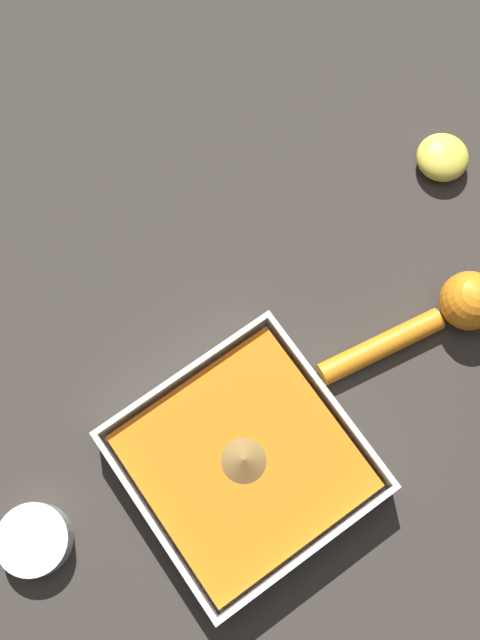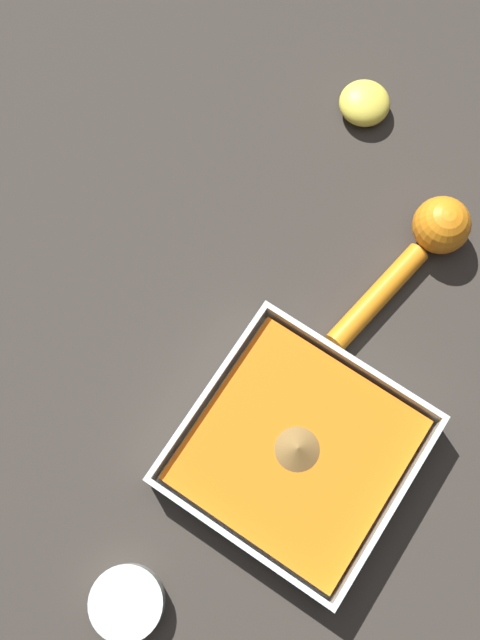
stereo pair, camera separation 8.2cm
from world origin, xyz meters
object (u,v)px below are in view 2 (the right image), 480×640
at_px(square_dish, 296,451).
at_px(lemon_squeezer, 425,243).
at_px(spice_bowl, 127,602).
at_px(lemon_half, 364,103).

xyz_separation_m(square_dish, lemon_squeezer, (-0.27, -0.00, 0.01)).
distance_m(spice_bowl, lemon_squeezer, 0.50).
relative_size(spice_bowl, lemon_squeezer, 0.35).
height_order(square_dish, lemon_half, square_dish).
distance_m(lemon_squeezer, lemon_half, 0.19).
bearing_deg(square_dish, lemon_squeezer, -179.36).
bearing_deg(square_dish, spice_bowl, -15.36).
bearing_deg(lemon_half, lemon_squeezer, 51.01).
bearing_deg(lemon_squeezer, spice_bowl, -177.30).
bearing_deg(spice_bowl, lemon_half, -171.36).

